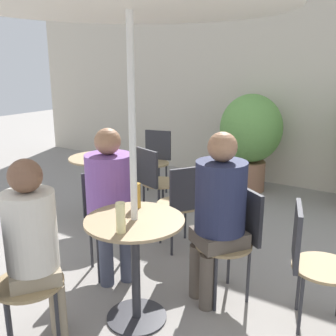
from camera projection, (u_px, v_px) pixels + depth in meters
The scene contains 17 objects.
ground_plane at pixel (151, 335), 2.56m from camera, with size 20.00×20.00×0.00m, color gray.
storefront_wall at pixel (312, 78), 5.14m from camera, with size 10.00×0.06×3.00m.
cafe_table_near at pixel (135, 249), 2.59m from camera, with size 0.65×0.65×0.74m.
cafe_table_far at pixel (100, 177), 4.21m from camera, with size 0.64×0.64×0.74m.
bistro_chair_0 at pixel (235, 233), 2.88m from camera, with size 0.47×0.48×0.83m.
bistro_chair_1 at pixel (107, 212), 3.28m from camera, with size 0.48×0.47×0.83m.
bistro_chair_2 at pixel (11, 275), 2.31m from camera, with size 0.47×0.48×0.83m.
bistro_chair_3 at pixel (311, 255), 2.55m from camera, with size 0.46×0.44×0.83m.
bistro_chair_4 at pixel (155, 156), 5.18m from camera, with size 0.43×0.45×0.83m.
bistro_chair_5 at pixel (154, 178), 4.23m from camera, with size 0.44×0.46×0.83m.
bistro_chair_6 at pixel (183, 200), 3.57m from camera, with size 0.48×0.47×0.83m.
seated_person_0 at pixel (219, 206), 2.77m from camera, with size 0.45×0.46×1.27m.
seated_person_1 at pixel (110, 193), 3.09m from camera, with size 0.47×0.46×1.23m.
seated_person_2 at pixel (34, 238), 2.31m from camera, with size 0.38×0.39×1.20m.
beer_glass_0 at pixel (136, 195), 2.72m from camera, with size 0.06×0.06×0.17m.
beer_glass_1 at pixel (121, 218), 2.32m from camera, with size 0.06×0.06×0.19m.
potted_plant_0 at pixel (251, 134), 5.23m from camera, with size 0.82×0.82×1.31m.
Camera 1 is at (1.27, -1.77, 1.73)m, focal length 42.00 mm.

